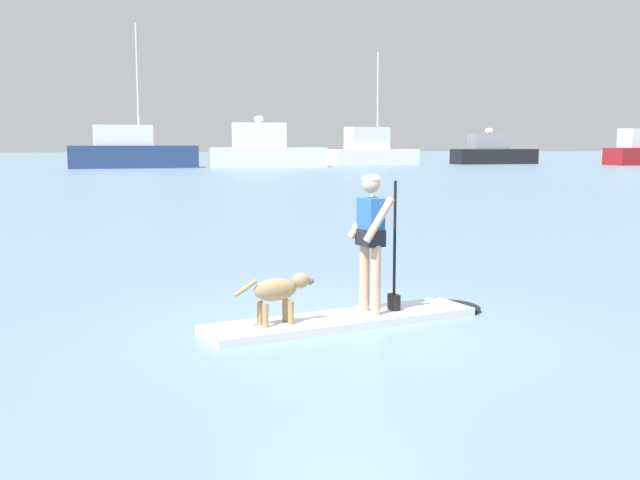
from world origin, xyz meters
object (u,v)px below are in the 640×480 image
(person_paddler, at_px, (372,233))
(moored_boat_center, at_px, (371,151))
(moored_boat_outer, at_px, (131,151))
(moored_boat_starboard, at_px, (265,151))
(moored_boat_port, at_px, (493,153))
(paddleboard, at_px, (359,318))
(dog, at_px, (279,291))

(person_paddler, distance_m, moored_boat_center, 71.20)
(person_paddler, relative_size, moored_boat_outer, 0.13)
(moored_boat_starboard, bearing_deg, moored_boat_outer, 176.31)
(moored_boat_port, bearing_deg, moored_boat_starboard, -169.59)
(paddleboard, bearing_deg, moored_boat_starboard, 79.73)
(moored_boat_outer, height_order, moored_boat_center, moored_boat_outer)
(moored_boat_center, height_order, moored_boat_port, moored_boat_center)
(moored_boat_outer, relative_size, moored_boat_port, 1.38)
(moored_boat_center, bearing_deg, paddleboard, -109.42)
(dog, height_order, moored_boat_starboard, moored_boat_starboard)
(paddleboard, height_order, person_paddler, person_paddler)
(person_paddler, xyz_separation_m, moored_boat_starboard, (10.89, 61.04, 0.45))
(moored_boat_outer, height_order, moored_boat_starboard, moored_boat_outer)
(paddleboard, relative_size, dog, 3.84)
(moored_boat_center, bearing_deg, person_paddler, -109.30)
(paddleboard, height_order, moored_boat_port, moored_boat_port)
(person_paddler, relative_size, dog, 1.73)
(person_paddler, xyz_separation_m, moored_boat_outer, (-1.25, 61.82, 0.40))
(paddleboard, distance_m, moored_boat_port, 75.67)
(paddleboard, xyz_separation_m, person_paddler, (0.17, 0.04, 1.03))
(dog, distance_m, moored_boat_outer, 62.10)
(moored_boat_outer, bearing_deg, moored_boat_center, 12.25)
(dog, relative_size, moored_boat_outer, 0.08)
(moored_boat_outer, distance_m, moored_boat_center, 25.36)
(person_paddler, height_order, moored_boat_starboard, moored_boat_starboard)
(moored_boat_starboard, distance_m, moored_boat_port, 26.59)
(paddleboard, bearing_deg, moored_boat_center, 70.58)
(moored_boat_outer, relative_size, moored_boat_starboard, 1.16)
(person_paddler, bearing_deg, paddleboard, -167.63)
(person_paddler, bearing_deg, moored_boat_starboard, 79.88)
(dog, bearing_deg, person_paddler, 12.37)
(dog, bearing_deg, paddleboard, 12.37)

